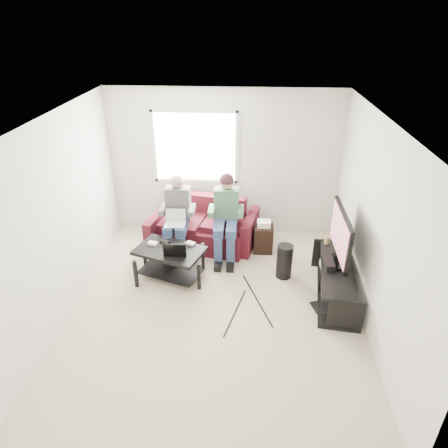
# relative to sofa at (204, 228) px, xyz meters

# --- Properties ---
(floor) EXTENTS (4.50, 4.50, 0.00)m
(floor) POSITION_rel_sofa_xyz_m (0.32, -1.71, -0.31)
(floor) COLOR #BAAE90
(floor) RESTS_ON ground
(ceiling) EXTENTS (4.50, 4.50, 0.00)m
(ceiling) POSITION_rel_sofa_xyz_m (0.32, -1.71, 2.29)
(ceiling) COLOR white
(ceiling) RESTS_ON wall_back
(wall_back) EXTENTS (4.50, 0.00, 4.50)m
(wall_back) POSITION_rel_sofa_xyz_m (0.32, 0.54, 0.99)
(wall_back) COLOR silver
(wall_back) RESTS_ON floor
(wall_front) EXTENTS (4.50, 0.00, 4.50)m
(wall_front) POSITION_rel_sofa_xyz_m (0.32, -3.96, 0.99)
(wall_front) COLOR silver
(wall_front) RESTS_ON floor
(wall_left) EXTENTS (0.00, 4.50, 4.50)m
(wall_left) POSITION_rel_sofa_xyz_m (-1.68, -1.71, 0.99)
(wall_left) COLOR silver
(wall_left) RESTS_ON floor
(wall_right) EXTENTS (0.00, 4.50, 4.50)m
(wall_right) POSITION_rel_sofa_xyz_m (2.32, -1.71, 0.99)
(wall_right) COLOR silver
(wall_right) RESTS_ON floor
(window) EXTENTS (1.48, 0.04, 1.28)m
(window) POSITION_rel_sofa_xyz_m (-0.18, 0.52, 1.29)
(window) COLOR white
(window) RESTS_ON wall_back
(sofa) EXTENTS (1.94, 1.12, 0.83)m
(sofa) POSITION_rel_sofa_xyz_m (0.00, 0.00, 0.00)
(sofa) COLOR #4E1322
(sofa) RESTS_ON floor
(person_left) EXTENTS (0.40, 0.71, 1.34)m
(person_left) POSITION_rel_sofa_xyz_m (-0.40, -0.30, 0.42)
(person_left) COLOR navy
(person_left) RESTS_ON sofa
(person_right) EXTENTS (0.40, 0.71, 1.39)m
(person_right) POSITION_rel_sofa_xyz_m (0.40, -0.28, 0.48)
(person_right) COLOR navy
(person_right) RESTS_ON sofa
(laptop_silver) EXTENTS (0.38, 0.32, 0.24)m
(laptop_silver) POSITION_rel_sofa_xyz_m (-0.40, -0.53, 0.40)
(laptop_silver) COLOR silver
(laptop_silver) RESTS_ON person_left
(coffee_table) EXTENTS (1.15, 0.92, 0.50)m
(coffee_table) POSITION_rel_sofa_xyz_m (-0.41, -1.03, 0.06)
(coffee_table) COLOR black
(coffee_table) RESTS_ON floor
(laptop_black) EXTENTS (0.40, 0.34, 0.24)m
(laptop_black) POSITION_rel_sofa_xyz_m (-0.29, -1.11, 0.31)
(laptop_black) COLOR black
(laptop_black) RESTS_ON coffee_table
(controller_a) EXTENTS (0.16, 0.12, 0.04)m
(controller_a) POSITION_rel_sofa_xyz_m (-0.69, -0.91, 0.21)
(controller_a) COLOR silver
(controller_a) RESTS_ON coffee_table
(controller_b) EXTENTS (0.16, 0.14, 0.04)m
(controller_b) POSITION_rel_sofa_xyz_m (-0.51, -0.85, 0.21)
(controller_b) COLOR black
(controller_b) RESTS_ON coffee_table
(controller_c) EXTENTS (0.17, 0.14, 0.04)m
(controller_c) POSITION_rel_sofa_xyz_m (-0.11, -0.88, 0.21)
(controller_c) COLOR gray
(controller_c) RESTS_ON coffee_table
(tv_stand) EXTENTS (0.65, 1.56, 0.50)m
(tv_stand) POSITION_rel_sofa_xyz_m (2.04, -1.34, -0.09)
(tv_stand) COLOR black
(tv_stand) RESTS_ON floor
(tv) EXTENTS (0.12, 1.10, 0.81)m
(tv) POSITION_rel_sofa_xyz_m (2.03, -1.24, 0.65)
(tv) COLOR black
(tv) RESTS_ON tv_stand
(soundbar) EXTENTS (0.12, 0.50, 0.10)m
(soundbar) POSITION_rel_sofa_xyz_m (1.92, -1.24, 0.24)
(soundbar) COLOR black
(soundbar) RESTS_ON tv_stand
(drink_cup) EXTENTS (0.08, 0.08, 0.12)m
(drink_cup) POSITION_rel_sofa_xyz_m (1.99, -0.71, 0.25)
(drink_cup) COLOR #AC7F4A
(drink_cup) RESTS_ON tv_stand
(console_white) EXTENTS (0.30, 0.22, 0.06)m
(console_white) POSITION_rel_sofa_xyz_m (2.04, -1.74, -0.02)
(console_white) COLOR silver
(console_white) RESTS_ON tv_stand
(console_grey) EXTENTS (0.34, 0.26, 0.08)m
(console_grey) POSITION_rel_sofa_xyz_m (2.04, -1.04, -0.01)
(console_grey) COLOR gray
(console_grey) RESTS_ON tv_stand
(console_black) EXTENTS (0.38, 0.30, 0.07)m
(console_black) POSITION_rel_sofa_xyz_m (2.04, -1.39, -0.01)
(console_black) COLOR black
(console_black) RESTS_ON tv_stand
(subwoofer) EXTENTS (0.24, 0.24, 0.55)m
(subwoofer) POSITION_rel_sofa_xyz_m (1.34, -0.90, -0.03)
(subwoofer) COLOR black
(subwoofer) RESTS_ON floor
(keyboard_floor) EXTENTS (0.26, 0.45, 0.02)m
(keyboard_floor) POSITION_rel_sofa_xyz_m (1.80, -1.72, -0.30)
(keyboard_floor) COLOR black
(keyboard_floor) RESTS_ON floor
(end_table) EXTENTS (0.32, 0.32, 0.57)m
(end_table) POSITION_rel_sofa_xyz_m (1.03, -0.17, -0.05)
(end_table) COLOR black
(end_table) RESTS_ON floor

